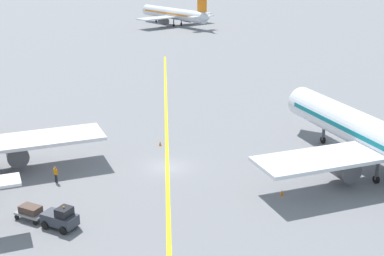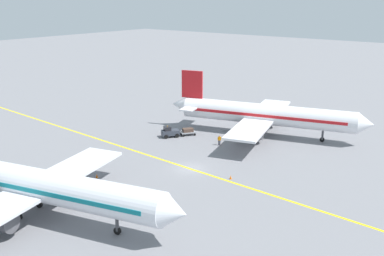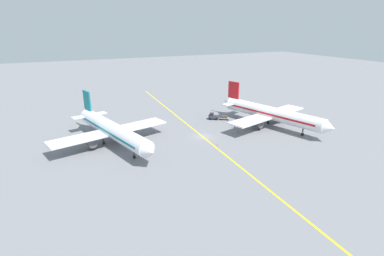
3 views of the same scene
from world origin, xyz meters
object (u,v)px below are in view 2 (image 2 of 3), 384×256
object	(u,v)px
airplane_adjacent_stand	(37,185)
traffic_cone_near_nose	(231,177)
baggage_cart_trailing	(188,131)
airplane_at_gate	(264,115)
traffic_cone_mid_apron	(97,176)
ground_crew_worker	(219,140)
baggage_tug_dark	(170,132)

from	to	relation	value
airplane_adjacent_stand	traffic_cone_near_nose	size ratio (longest dim) A/B	63.75
baggage_cart_trailing	traffic_cone_near_nose	bearing A→B (deg)	54.60
airplane_adjacent_stand	baggage_cart_trailing	xyz separation A→B (m)	(-33.80, -5.83, -2.95)
airplane_at_gate	traffic_cone_mid_apron	distance (m)	32.13
baggage_cart_trailing	traffic_cone_near_nose	xyz separation A→B (m)	(11.91, 16.77, -0.49)
airplane_adjacent_stand	ground_crew_worker	world-z (taller)	airplane_adjacent_stand
ground_crew_worker	airplane_at_gate	bearing A→B (deg)	162.33
airplane_at_gate	traffic_cone_mid_apron	world-z (taller)	airplane_at_gate
airplane_at_gate	traffic_cone_near_nose	bearing A→B (deg)	17.40
traffic_cone_near_nose	traffic_cone_mid_apron	world-z (taller)	same
baggage_tug_dark	traffic_cone_near_nose	distance (m)	20.73
traffic_cone_mid_apron	airplane_at_gate	bearing A→B (deg)	165.17
traffic_cone_near_nose	baggage_cart_trailing	bearing A→B (deg)	-125.40
baggage_tug_dark	baggage_cart_trailing	size ratio (longest dim) A/B	1.13
airplane_at_gate	traffic_cone_mid_apron	bearing A→B (deg)	-14.83
airplane_adjacent_stand	baggage_tug_dark	size ratio (longest dim) A/B	10.53
traffic_cone_mid_apron	ground_crew_worker	bearing A→B (deg)	166.42
airplane_at_gate	ground_crew_worker	world-z (taller)	airplane_at_gate
airplane_adjacent_stand	traffic_cone_mid_apron	xyz separation A→B (m)	(-11.13, -3.55, -3.43)
baggage_cart_trailing	ground_crew_worker	distance (m)	7.57
airplane_adjacent_stand	ground_crew_worker	bearing A→B (deg)	177.11
airplane_adjacent_stand	ground_crew_worker	distance (m)	32.83
baggage_cart_trailing	baggage_tug_dark	bearing A→B (deg)	-33.38
airplane_at_gate	baggage_tug_dark	size ratio (longest dim) A/B	10.49
traffic_cone_near_nose	airplane_adjacent_stand	bearing A→B (deg)	-26.54
baggage_cart_trailing	traffic_cone_mid_apron	bearing A→B (deg)	5.75
airplane_at_gate	traffic_cone_near_nose	size ratio (longest dim) A/B	63.54
ground_crew_worker	baggage_tug_dark	bearing A→B (deg)	-80.09
ground_crew_worker	traffic_cone_mid_apron	bearing A→B (deg)	-13.58
airplane_adjacent_stand	baggage_cart_trailing	bearing A→B (deg)	-170.21
baggage_tug_dark	baggage_cart_trailing	world-z (taller)	baggage_tug_dark
airplane_adjacent_stand	baggage_tug_dark	xyz separation A→B (m)	(-31.05, -7.65, -2.81)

